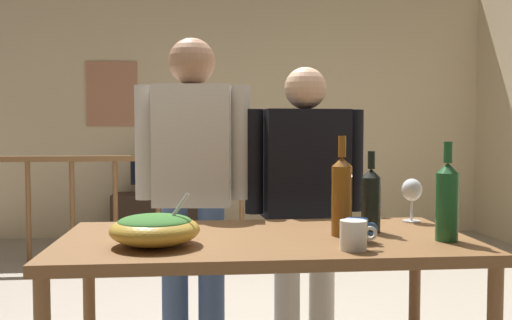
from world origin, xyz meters
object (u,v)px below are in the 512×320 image
at_px(stair_railing, 162,194).
at_px(salad_bowl, 155,228).
at_px(mug_blue, 358,231).
at_px(flat_screen_tv, 156,171).
at_px(wine_glass, 412,191).
at_px(wine_bottle_green, 447,200).
at_px(framed_picture, 112,94).
at_px(serving_table, 265,257).
at_px(wine_bottle_dark, 371,199).
at_px(person_standing_left, 193,177).
at_px(mug_white, 354,235).
at_px(person_standing_right, 305,192).
at_px(tv_console, 156,218).
at_px(wine_bottle_amber, 342,195).

xyz_separation_m(stair_railing, salad_bowl, (0.21, -3.25, 0.25)).
bearing_deg(salad_bowl, mug_blue, -1.53).
relative_size(flat_screen_tv, wine_glass, 2.76).
xyz_separation_m(wine_glass, mug_blue, (-0.35, -0.42, -0.09)).
bearing_deg(wine_bottle_green, framed_picture, 112.57).
bearing_deg(serving_table, wine_glass, 22.36).
xyz_separation_m(wine_bottle_dark, person_standing_left, (-0.69, 0.66, 0.03)).
relative_size(serving_table, wine_bottle_green, 4.25).
xyz_separation_m(mug_blue, mug_white, (-0.04, -0.11, 0.01)).
distance_m(framed_picture, person_standing_right, 3.94).
height_order(wine_bottle_green, mug_blue, wine_bottle_green).
bearing_deg(tv_console, person_standing_left, -82.27).
height_order(tv_console, person_standing_right, person_standing_right).
xyz_separation_m(salad_bowl, wine_bottle_amber, (0.68, 0.12, 0.09)).
height_order(stair_railing, flat_screen_tv, stair_railing).
xyz_separation_m(wine_bottle_green, wine_bottle_dark, (-0.22, 0.20, -0.02)).
bearing_deg(person_standing_left, wine_bottle_green, 141.47).
height_order(wine_bottle_amber, person_standing_right, person_standing_right).
bearing_deg(salad_bowl, person_standing_right, 51.72).
bearing_deg(framed_picture, serving_table, -74.23).
bearing_deg(person_standing_left, serving_table, 116.08).
relative_size(serving_table, wine_glass, 8.07).
xyz_separation_m(person_standing_left, person_standing_right, (0.56, 0.00, -0.08)).
bearing_deg(person_standing_right, salad_bowl, 46.85).
xyz_separation_m(wine_bottle_amber, mug_blue, (0.02, -0.14, -0.11)).
bearing_deg(person_standing_right, framed_picture, -72.25).
height_order(framed_picture, serving_table, framed_picture).
distance_m(wine_bottle_green, person_standing_right, 0.93).
bearing_deg(wine_bottle_green, serving_table, 167.18).
bearing_deg(wine_bottle_amber, mug_white, -94.67).
height_order(serving_table, mug_white, mug_white).
relative_size(wine_bottle_green, mug_white, 2.82).
height_order(flat_screen_tv, person_standing_left, person_standing_left).
relative_size(person_standing_left, person_standing_right, 1.09).
distance_m(mug_blue, person_standing_left, 1.05).
height_order(flat_screen_tv, serving_table, flat_screen_tv).
bearing_deg(serving_table, salad_bowl, -161.50).
xyz_separation_m(tv_console, person_standing_left, (0.45, -3.29, 0.71)).
xyz_separation_m(stair_railing, serving_table, (0.60, -3.12, 0.12)).
xyz_separation_m(stair_railing, flat_screen_tv, (-0.13, 0.86, 0.15)).
height_order(stair_railing, wine_glass, stair_railing).
distance_m(wine_bottle_green, wine_bottle_dark, 0.29).
relative_size(flat_screen_tv, serving_table, 0.34).
bearing_deg(wine_bottle_green, person_standing_left, 136.60).
distance_m(framed_picture, person_standing_left, 3.75).
relative_size(framed_picture, person_standing_right, 0.47).
distance_m(wine_bottle_dark, person_standing_left, 0.96).
bearing_deg(stair_railing, mug_white, -75.69).
distance_m(tv_console, wine_glass, 4.04).
bearing_deg(wine_glass, serving_table, -157.64).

